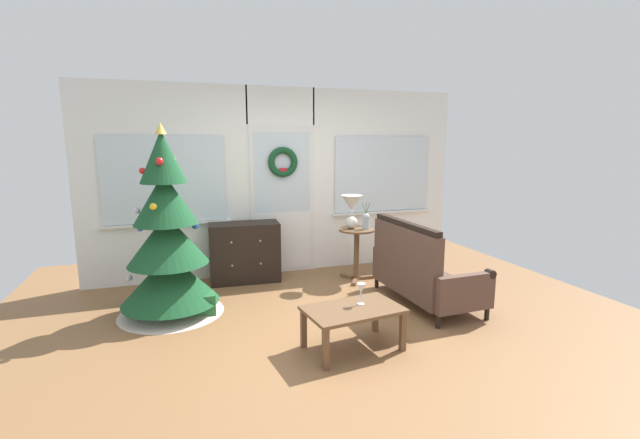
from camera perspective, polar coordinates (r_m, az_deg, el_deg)
name	(u,v)px	position (r m, az deg, el deg)	size (l,w,h in m)	color
ground_plane	(333,328)	(4.43, 1.69, -14.08)	(6.76, 6.76, 0.00)	brown
back_wall_with_door	(282,181)	(6.06, -5.05, 5.02)	(5.20, 0.19, 2.55)	white
christmas_tree	(168,248)	(4.85, -19.31, -3.51)	(1.10, 1.10, 2.01)	#4C331E
dresser_cabinet	(245,252)	(5.82, -9.85, -4.23)	(0.92, 0.48, 0.78)	black
settee_sofa	(419,271)	(5.08, 12.88, -6.65)	(0.76, 1.44, 0.96)	black
side_table	(357,244)	(5.76, 4.82, -3.20)	(0.50, 0.48, 0.70)	brown
table_lamp	(352,207)	(5.68, 4.18, 1.63)	(0.28, 0.28, 0.44)	silver
flower_vase	(366,220)	(5.68, 6.04, -0.12)	(0.11, 0.10, 0.35)	#99ADBC
coffee_table	(353,314)	(3.93, 4.35, -12.22)	(0.90, 0.62, 0.38)	brown
wine_glass	(361,289)	(3.94, 5.41, -9.08)	(0.08, 0.08, 0.20)	silver
gift_box	(204,304)	(4.88, -14.94, -10.67)	(0.23, 0.20, 0.23)	#266633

